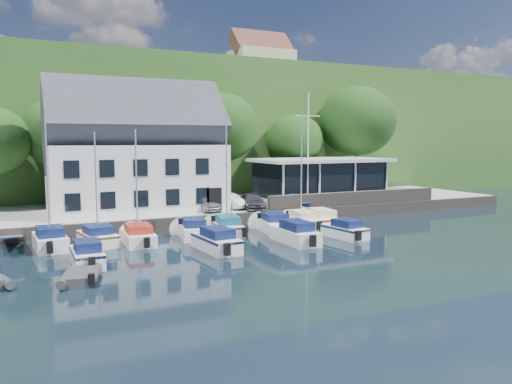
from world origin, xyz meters
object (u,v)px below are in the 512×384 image
Objects in this scene: dinghy_1 at (81,275)px; boat_r2_4 at (345,228)px; car_blue at (293,199)px; car_silver at (205,203)px; boat_r1_4 at (227,176)px; harbor_building at (136,159)px; boat_r1_6 at (301,175)px; boat_r2_0 at (87,253)px; car_dgrey at (252,201)px; flagpole at (308,150)px; boat_r2_3 at (295,232)px; boat_r1_5 at (273,222)px; boat_r1_1 at (96,183)px; car_white at (229,201)px; boat_r1_3 at (193,228)px; boat_r1_0 at (47,178)px; boat_r1_2 at (137,183)px; boat_r2_2 at (216,239)px; club_pavilion at (320,179)px.

boat_r2_4 is at bearing 25.31° from dinghy_1.
car_blue is at bearing 48.91° from dinghy_1.
boat_r1_4 is at bearing -100.08° from car_silver.
harbor_building reaches higher than boat_r1_6.
car_blue is 23.98m from dinghy_1.
boat_r2_0 is at bearing 174.19° from boat_r2_4.
dinghy_1 is at bearing -126.33° from car_dgrey.
car_silver is at bearing 116.15° from boat_r2_4.
car_dgrey reaches higher than dinghy_1.
flagpole is 1.17× the size of boat_r1_4.
car_dgrey is at bearing 55.14° from dinghy_1.
boat_r2_4 is (4.09, 0.02, -0.10)m from boat_r2_3.
boat_r1_1 is at bearing -172.26° from boat_r1_5.
car_white reaches higher than boat_r2_0.
car_silver reaches higher than boat_r1_3.
boat_r1_4 is 1.73× the size of boat_r2_4.
boat_r1_0 is 9.53m from dinghy_1.
boat_r1_5 is at bearing -139.31° from flagpole.
car_blue is 0.44× the size of boat_r1_2.
boat_r2_4 is (0.67, -4.96, -3.49)m from boat_r1_6.
car_dgrey is at bearing 97.43° from boat_r2_4.
boat_r2_2 is 5.63m from boat_r2_3.
club_pavilion is 13.10m from boat_r1_5.
club_pavilion reaches higher than boat_r2_4.
boat_r1_1 is at bearing -172.66° from boat_r1_3.
car_silver is 18.08m from dinghy_1.
harbor_building reaches higher than car_blue.
boat_r2_0 is at bearing -166.75° from car_blue.
club_pavilion is at bearing 57.37° from boat_r2_4.
boat_r1_2 is (-9.37, -6.86, 2.47)m from car_white.
boat_r2_4 is at bearing -15.77° from boat_r1_3.
car_white is 0.78× the size of boat_r2_4.
car_dgrey is at bearing 49.71° from boat_r2_2.
boat_r2_0 is 17.50m from boat_r2_4.
boat_r1_3 is (4.00, 0.44, -3.40)m from boat_r1_2.
harbor_building is 8.67m from car_white.
boat_r2_0 is 1.71× the size of dinghy_1.
boat_r2_2 is (-2.64, -4.74, -3.55)m from boat_r1_4.
car_white is at bearing 59.85° from boat_r1_3.
boat_r1_4 reaches higher than boat_r1_2.
boat_r1_3 is (-12.63, -5.26, -5.34)m from flagpole.
boat_r1_6 is 2.74× the size of dinghy_1.
boat_r1_3 is 0.87× the size of boat_r2_2.
boat_r1_2 is (-11.12, -5.76, 2.48)m from car_dgrey.
boat_r2_2 is (2.03, -13.57, -4.60)m from harbor_building.
boat_r2_3 is (-0.72, -4.52, 0.06)m from boat_r1_5.
boat_r1_5 is at bearing 3.53° from boat_r1_2.
flagpole reaches higher than boat_r2_2.
boat_r2_3 is (5.62, -4.67, 0.07)m from boat_r1_3.
boat_r1_3 is (-7.13, -5.32, -0.93)m from car_dgrey.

